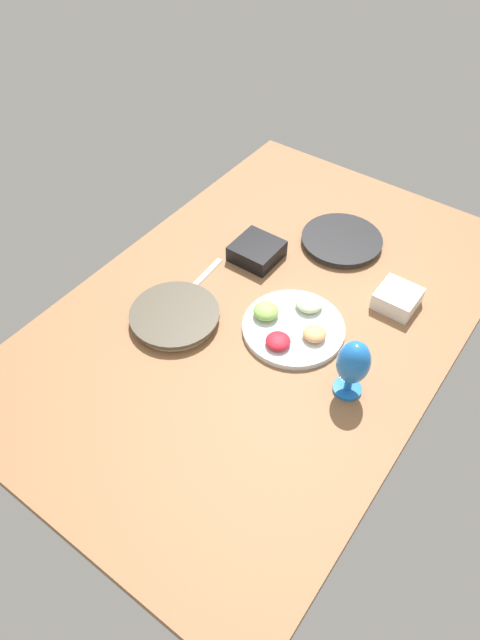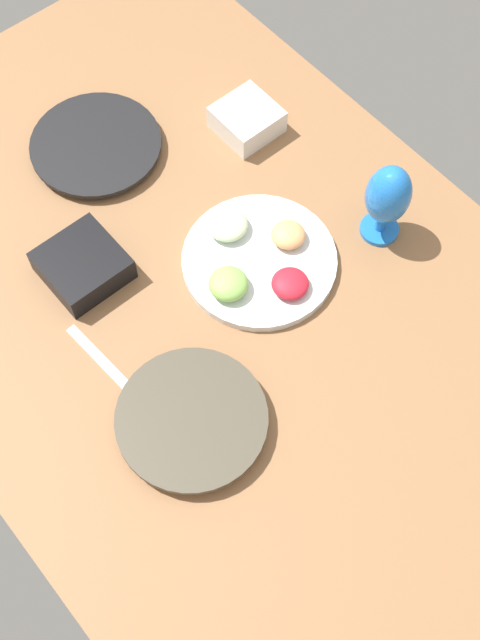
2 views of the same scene
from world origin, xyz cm
name	(u,v)px [view 2 (image 2 of 2)]	position (x,y,z in cm)	size (l,w,h in cm)	color
ground_plane	(209,295)	(0.00, 0.00, -2.00)	(160.00, 104.00, 4.00)	#8C603D
dinner_plate_left	(192,420)	(-18.44, 18.77, 1.65)	(25.75, 25.75, 3.17)	beige
dinner_plate_right	(96,146)	(39.67, -3.20, 1.26)	(26.38, 26.38, 2.41)	#4C4C51
fruit_platter	(257,259)	(-1.55, -10.35, 1.65)	(28.97, 28.97, 5.44)	silver
hurricane_glass_blue	(388,197)	(-10.97, -33.00, 10.74)	(8.37, 8.37, 18.13)	blue
square_bowl_white	(247,119)	(24.34, -29.90, 3.06)	(11.59, 11.59, 5.50)	white
square_bowl_black	(83,264)	(17.65, 15.35, 3.00)	(14.07, 14.07, 5.39)	black
fork_by_left_plate	(102,360)	(0.98, 23.57, 0.30)	(18.00, 1.80, 0.60)	silver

